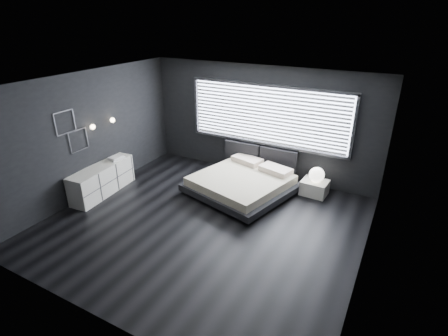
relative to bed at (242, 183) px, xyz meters
The scene contains 12 objects.
room 1.94m from the bed, 93.43° to the right, with size 6.04×6.00×2.80m.
window 1.76m from the bed, 84.62° to the left, with size 4.14×0.09×1.52m.
headboard 1.11m from the bed, 90.54° to the left, with size 1.96×0.16×0.52m.
sconce_near 3.60m from the bed, 152.95° to the right, with size 0.18×0.11×0.11m.
sconce_far 3.39m from the bed, 162.82° to the right, with size 0.18×0.11×0.11m.
wall_art_upper 4.06m from the bed, 145.36° to the right, with size 0.01×0.48×0.48m.
wall_art_lower 3.77m from the bed, 148.64° to the right, with size 0.01×0.48×0.48m.
bed is the anchor object (origin of this frame).
nightstand 1.70m from the bed, 25.37° to the left, with size 0.59×0.49×0.34m, color silver.
orb_lamp 1.73m from the bed, 24.46° to the left, with size 0.35×0.35×0.35m, color white.
dresser 3.27m from the bed, 151.32° to the right, with size 0.63×1.76×0.69m.
book_stack 3.08m from the bed, 159.06° to the right, with size 0.32×0.39×0.07m.
Camera 1 is at (3.21, -5.09, 3.96)m, focal length 28.00 mm.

